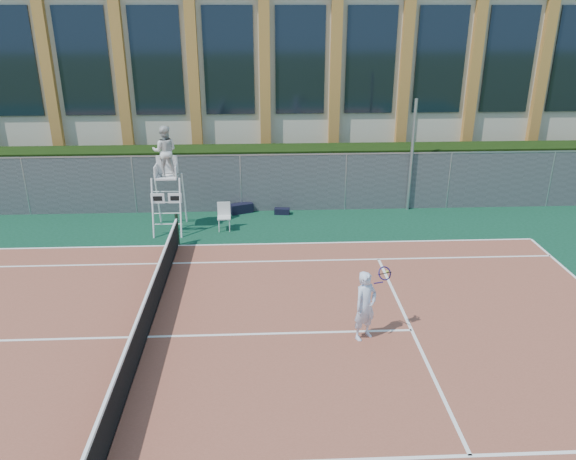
{
  "coord_description": "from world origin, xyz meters",
  "views": [
    {
      "loc": [
        2.83,
        -11.62,
        7.4
      ],
      "look_at": [
        3.52,
        3.0,
        1.52
      ],
      "focal_mm": 35.0,
      "sensor_mm": 36.0,
      "label": 1
    }
  ],
  "objects_px": {
    "umpire_chair": "(165,154)",
    "tennis_player": "(365,306)",
    "plastic_chair": "(224,214)",
    "steel_pole": "(412,156)"
  },
  "relations": [
    {
      "from": "steel_pole",
      "to": "umpire_chair",
      "type": "height_order",
      "value": "steel_pole"
    },
    {
      "from": "tennis_player",
      "to": "plastic_chair",
      "type": "bearing_deg",
      "value": 117.35
    },
    {
      "from": "umpire_chair",
      "to": "tennis_player",
      "type": "bearing_deg",
      "value": -52.42
    },
    {
      "from": "steel_pole",
      "to": "tennis_player",
      "type": "xyz_separation_m",
      "value": [
        -3.26,
        -8.96,
        -1.24
      ]
    },
    {
      "from": "umpire_chair",
      "to": "tennis_player",
      "type": "distance_m",
      "value": 9.4
    },
    {
      "from": "steel_pole",
      "to": "tennis_player",
      "type": "distance_m",
      "value": 9.61
    },
    {
      "from": "plastic_chair",
      "to": "umpire_chair",
      "type": "bearing_deg",
      "value": 176.78
    },
    {
      "from": "steel_pole",
      "to": "plastic_chair",
      "type": "bearing_deg",
      "value": -165.89
    },
    {
      "from": "steel_pole",
      "to": "plastic_chair",
      "type": "height_order",
      "value": "steel_pole"
    },
    {
      "from": "steel_pole",
      "to": "tennis_player",
      "type": "bearing_deg",
      "value": -110.02
    }
  ]
}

